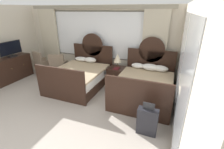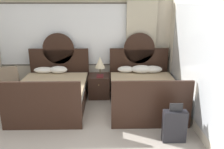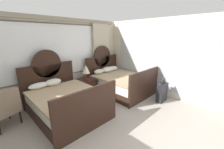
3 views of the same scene
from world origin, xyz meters
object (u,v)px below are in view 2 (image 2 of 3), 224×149
armchair_by_window_left (7,82)px  table_lamp_on_nightstand (100,63)px  book_on_nightstand (100,76)px  suitcase_on_floor (174,126)px  bed_near_window (53,93)px  bed_near_mirror (143,92)px  nightstand_between_beds (99,86)px

armchair_by_window_left → table_lamp_on_nightstand: bearing=3.9°
armchair_by_window_left → book_on_nightstand: bearing=1.4°
table_lamp_on_nightstand → suitcase_on_floor: size_ratio=0.67×
bed_near_window → bed_near_mirror: bearing=0.3°
book_on_nightstand → suitcase_on_floor: (1.44, -2.07, -0.32)m
nightstand_between_beds → armchair_by_window_left: bearing=-175.9°
bed_near_mirror → suitcase_on_floor: bed_near_mirror is taller
bed_near_mirror → table_lamp_on_nightstand: 1.39m
bed_near_window → bed_near_mirror: size_ratio=1.00×
bed_near_window → armchair_by_window_left: bed_near_window is taller
armchair_by_window_left → suitcase_on_floor: armchair_by_window_left is taller
table_lamp_on_nightstand → bed_near_window: bearing=-151.5°
book_on_nightstand → suitcase_on_floor: size_ratio=0.34×
table_lamp_on_nightstand → book_on_nightstand: bearing=-89.9°
suitcase_on_floor → armchair_by_window_left: bearing=152.7°
suitcase_on_floor → bed_near_mirror: bearing=102.6°
suitcase_on_floor → nightstand_between_beds: bearing=124.0°
nightstand_between_beds → table_lamp_on_nightstand: 0.67m
table_lamp_on_nightstand → book_on_nightstand: size_ratio=1.98×
nightstand_between_beds → armchair_by_window_left: armchair_by_window_left is taller
nightstand_between_beds → suitcase_on_floor: 2.63m
nightstand_between_beds → table_lamp_on_nightstand: table_lamp_on_nightstand is taller
table_lamp_on_nightstand → suitcase_on_floor: 2.69m
armchair_by_window_left → suitcase_on_floor: bearing=-27.3°
nightstand_between_beds → suitcase_on_floor: suitcase_on_floor is taller
bed_near_mirror → book_on_nightstand: (-1.09, 0.51, 0.25)m
table_lamp_on_nightstand → armchair_by_window_left: 2.49m
bed_near_window → suitcase_on_floor: size_ratio=2.75×
bed_near_mirror → table_lamp_on_nightstand: (-1.09, 0.62, 0.59)m
table_lamp_on_nightstand → armchair_by_window_left: bearing=-176.1°
book_on_nightstand → bed_near_mirror: bearing=-25.0°
bed_near_window → bed_near_mirror: same height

